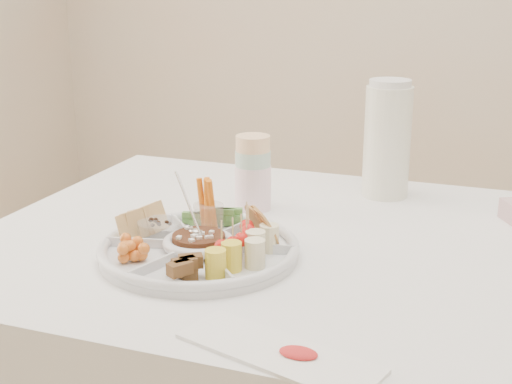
% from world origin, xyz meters
% --- Properties ---
extents(party_tray, '(0.46, 0.46, 0.04)m').
position_xyz_m(party_tray, '(-0.25, -0.15, 0.78)').
color(party_tray, silver).
rests_on(party_tray, dining_table).
extents(bean_dip, '(0.12, 0.12, 0.04)m').
position_xyz_m(bean_dip, '(-0.25, -0.15, 0.79)').
color(bean_dip, '#391E0E').
rests_on(bean_dip, party_tray).
extents(tortillas, '(0.13, 0.13, 0.07)m').
position_xyz_m(tortillas, '(-0.16, -0.07, 0.80)').
color(tortillas, '#AD7541').
rests_on(tortillas, party_tray).
extents(carrot_cucumber, '(0.15, 0.15, 0.11)m').
position_xyz_m(carrot_cucumber, '(-0.28, -0.03, 0.82)').
color(carrot_cucumber, orange).
rests_on(carrot_cucumber, party_tray).
extents(pita_raisins, '(0.14, 0.14, 0.07)m').
position_xyz_m(pita_raisins, '(-0.38, -0.12, 0.80)').
color(pita_raisins, '#E9A973').
rests_on(pita_raisins, party_tray).
extents(cherries, '(0.12, 0.12, 0.04)m').
position_xyz_m(cherries, '(-0.35, -0.24, 0.79)').
color(cherries, '#FD9140').
rests_on(cherries, party_tray).
extents(granola_chunks, '(0.13, 0.13, 0.05)m').
position_xyz_m(granola_chunks, '(-0.22, -0.28, 0.79)').
color(granola_chunks, '#3F2C1C').
rests_on(granola_chunks, party_tray).
extents(banana_tomato, '(0.15, 0.15, 0.10)m').
position_xyz_m(banana_tomato, '(-0.13, -0.19, 0.82)').
color(banana_tomato, '#D3C657').
rests_on(banana_tomato, party_tray).
extents(cup_stack, '(0.10, 0.10, 0.23)m').
position_xyz_m(cup_stack, '(-0.26, 0.16, 0.87)').
color(cup_stack, '#B1C0AD').
rests_on(cup_stack, dining_table).
extents(thermos, '(0.12, 0.12, 0.29)m').
position_xyz_m(thermos, '(0.01, 0.36, 0.90)').
color(thermos, white).
rests_on(thermos, dining_table).
extents(placemat, '(0.32, 0.18, 0.01)m').
position_xyz_m(placemat, '(0.01, -0.45, 0.76)').
color(placemat, white).
rests_on(placemat, dining_table).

